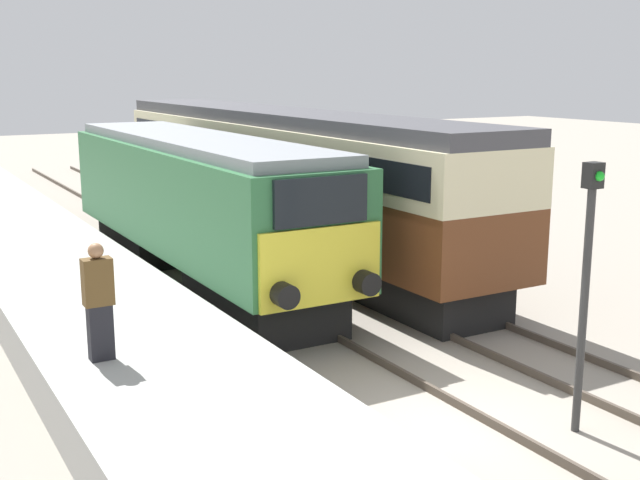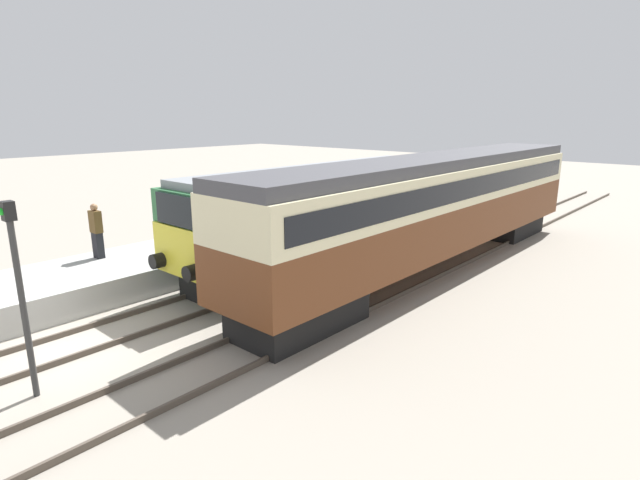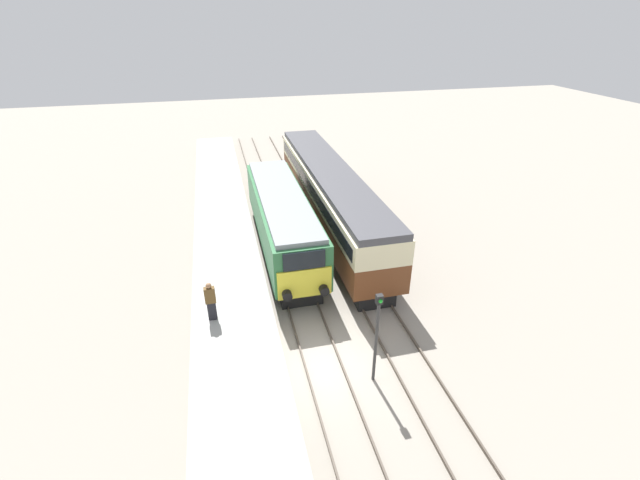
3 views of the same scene
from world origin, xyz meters
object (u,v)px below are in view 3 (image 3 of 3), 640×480
at_px(locomotive, 282,220).
at_px(passenger_carriage, 330,193).
at_px(person_on_platform, 211,301).
at_px(signal_post, 377,332).

xyz_separation_m(locomotive, passenger_carriage, (3.40, 2.32, 0.46)).
xyz_separation_m(passenger_carriage, person_on_platform, (-7.52, -8.84, -0.70)).
bearing_deg(locomotive, passenger_carriage, 34.31).
bearing_deg(signal_post, passenger_carriage, 82.52).
bearing_deg(passenger_carriage, locomotive, -145.69).
bearing_deg(person_on_platform, passenger_carriage, 49.58).
relative_size(locomotive, passenger_carriage, 0.68).
distance_m(locomotive, person_on_platform, 7.72).
relative_size(passenger_carriage, person_on_platform, 10.19).
bearing_deg(signal_post, person_on_platform, 144.76).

